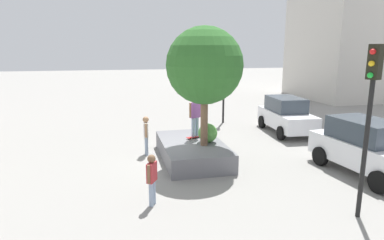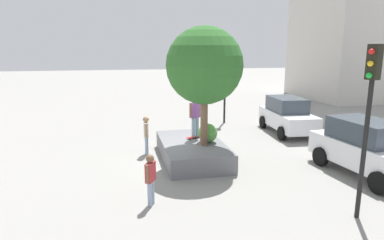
{
  "view_description": "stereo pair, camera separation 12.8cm",
  "coord_description": "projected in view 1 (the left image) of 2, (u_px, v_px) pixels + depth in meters",
  "views": [
    {
      "loc": [
        12.5,
        -2.67,
        4.39
      ],
      "look_at": [
        -0.05,
        0.22,
        1.62
      ],
      "focal_mm": 31.07,
      "sensor_mm": 36.0,
      "label": 1
    },
    {
      "loc": [
        12.52,
        -2.54,
        4.39
      ],
      "look_at": [
        -0.05,
        0.22,
        1.62
      ],
      "focal_mm": 31.07,
      "sensor_mm": 36.0,
      "label": 2
    }
  ],
  "objects": [
    {
      "name": "passerby_with_bag",
      "position": [
        146.0,
        133.0,
        13.86
      ],
      "size": [
        0.56,
        0.25,
        1.64
      ],
      "color": "#8C9EB7",
      "rests_on": "ground"
    },
    {
      "name": "pedestrian_crossing",
      "position": [
        152.0,
        176.0,
        9.35
      ],
      "size": [
        0.46,
        0.34,
        1.5
      ],
      "color": "#8C9EB7",
      "rests_on": "ground"
    },
    {
      "name": "police_car",
      "position": [
        286.0,
        115.0,
        17.56
      ],
      "size": [
        4.15,
        2.12,
        1.88
      ],
      "color": "white",
      "rests_on": "ground"
    },
    {
      "name": "ground_plane",
      "position": [
        187.0,
        160.0,
        13.41
      ],
      "size": [
        120.0,
        120.0,
        0.0
      ],
      "primitive_type": "plane",
      "color": "gray"
    },
    {
      "name": "skateboard",
      "position": [
        195.0,
        137.0,
        13.9
      ],
      "size": [
        0.53,
        0.81,
        0.07
      ],
      "color": "#A51E1E",
      "rests_on": "planter_ledge"
    },
    {
      "name": "skateboarder",
      "position": [
        195.0,
        113.0,
        13.69
      ],
      "size": [
        0.36,
        0.54,
        1.71
      ],
      "color": "#8C9EB7",
      "rests_on": "skateboard"
    },
    {
      "name": "traffic_light_median",
      "position": [
        224.0,
        74.0,
        19.52
      ],
      "size": [
        0.29,
        0.34,
        4.3
      ],
      "color": "black",
      "rests_on": "ground"
    },
    {
      "name": "traffic_light_corner",
      "position": [
        370.0,
        103.0,
        8.22
      ],
      "size": [
        0.35,
        0.37,
        4.5
      ],
      "color": "black",
      "rests_on": "ground"
    },
    {
      "name": "planter_ledge",
      "position": [
        192.0,
        150.0,
        13.43
      ],
      "size": [
        4.22,
        2.39,
        0.72
      ],
      "primitive_type": "cube",
      "color": "slate",
      "rests_on": "ground"
    },
    {
      "name": "boxwood_shrub",
      "position": [
        208.0,
        133.0,
        13.21
      ],
      "size": [
        0.77,
        0.77,
        0.77
      ],
      "primitive_type": "sphere",
      "color": "#4C8C3D",
      "rests_on": "planter_ledge"
    },
    {
      "name": "sedan_parked",
      "position": [
        367.0,
        147.0,
        11.68
      ],
      "size": [
        4.35,
        2.29,
        1.95
      ],
      "color": "white",
      "rests_on": "ground"
    },
    {
      "name": "plaza_tree",
      "position": [
        205.0,
        66.0,
        12.27
      ],
      "size": [
        2.89,
        2.89,
        4.51
      ],
      "color": "brown",
      "rests_on": "planter_ledge"
    }
  ]
}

